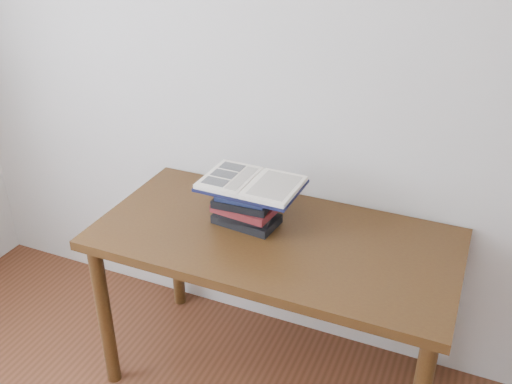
% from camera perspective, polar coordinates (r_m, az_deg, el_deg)
% --- Properties ---
extents(desk, '(1.41, 0.71, 0.76)m').
position_cam_1_polar(desk, '(2.28, 1.82, -6.39)').
color(desk, '#3F280F').
rests_on(desk, ground).
extents(book_stack, '(0.27, 0.19, 0.18)m').
position_cam_1_polar(book_stack, '(2.26, -0.97, -1.25)').
color(book_stack, black).
rests_on(book_stack, desk).
extents(open_book, '(0.39, 0.27, 0.03)m').
position_cam_1_polar(open_book, '(2.19, -0.45, 0.86)').
color(open_book, black).
rests_on(open_book, book_stack).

